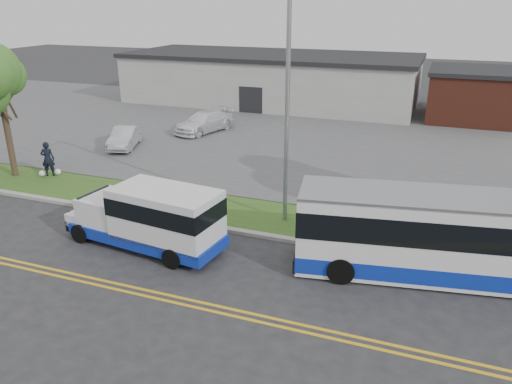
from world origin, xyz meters
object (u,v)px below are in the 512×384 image
at_px(streetlight_near, 287,98).
at_px(pedestrian, 48,159).
at_px(shuttle_bus, 153,216).
at_px(parked_car_b, 204,122).
at_px(parked_car_a, 125,137).
at_px(transit_bus, 456,237).

height_order(streetlight_near, pedestrian, streetlight_near).
height_order(shuttle_bus, parked_car_b, shuttle_bus).
xyz_separation_m(shuttle_bus, parked_car_b, (-5.91, 16.25, -0.50)).
bearing_deg(parked_car_b, shuttle_bus, -52.93).
xyz_separation_m(streetlight_near, parked_car_a, (-12.64, 7.06, -4.50)).
relative_size(transit_bus, parked_car_b, 2.22).
bearing_deg(transit_bus, streetlight_near, 151.89).
xyz_separation_m(pedestrian, parked_car_a, (0.61, 5.98, -0.28)).
bearing_deg(parked_car_a, streetlight_near, -47.90).
relative_size(streetlight_near, parked_car_a, 2.46).
bearing_deg(pedestrian, parked_car_a, -122.77).
bearing_deg(pedestrian, streetlight_near, 148.37).
height_order(transit_bus, pedestrian, transit_bus).
distance_m(transit_bus, pedestrian, 20.12).
height_order(shuttle_bus, parked_car_a, shuttle_bus).
bearing_deg(parked_car_a, shuttle_bus, -70.01).
bearing_deg(transit_bus, pedestrian, 160.89).
distance_m(parked_car_a, parked_car_b, 6.03).
bearing_deg(pedestrian, parked_car_b, -134.05).
distance_m(shuttle_bus, parked_car_b, 17.30).
relative_size(shuttle_bus, transit_bus, 0.61).
xyz_separation_m(pedestrian, parked_car_b, (3.47, 11.28, -0.22)).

